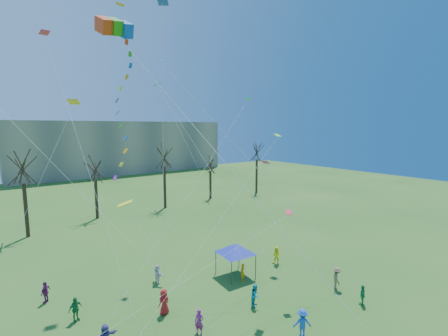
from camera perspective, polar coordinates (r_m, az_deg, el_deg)
distant_building at (r=97.74m, az=-18.02°, el=3.67°), size 60.00×14.00×15.00m
bare_tree_row at (r=48.25m, az=-21.08°, el=-0.47°), size 70.48×8.56×10.91m
big_box_kite at (r=19.07m, az=-17.06°, el=9.98°), size 4.99×8.09×22.95m
canopy_tent_blue at (r=29.18m, az=2.12°, el=-14.48°), size 4.01×4.01×3.02m
festival_crowd at (r=23.39m, az=-9.53°, el=-25.25°), size 26.08×16.51×1.85m
small_kites_aloft at (r=23.18m, az=-11.65°, el=8.69°), size 27.43×17.11×32.77m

